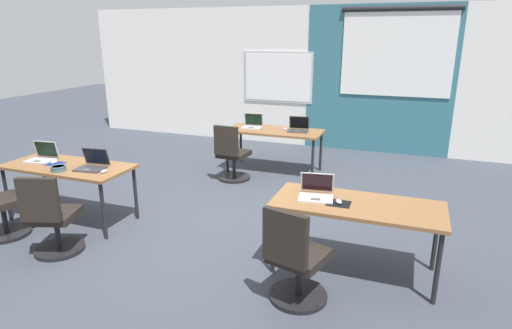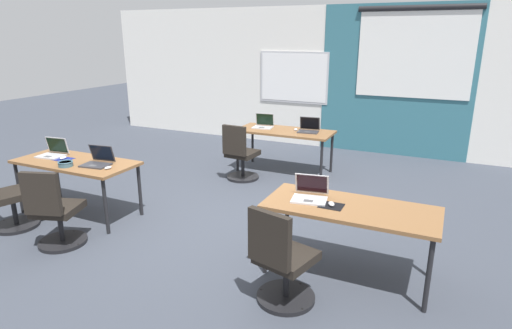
{
  "view_description": "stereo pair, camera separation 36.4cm",
  "coord_description": "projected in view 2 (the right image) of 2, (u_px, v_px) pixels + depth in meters",
  "views": [
    {
      "loc": [
        2.16,
        -4.43,
        2.25
      ],
      "look_at": [
        0.5,
        -0.0,
        0.8
      ],
      "focal_mm": 29.76,
      "sensor_mm": 36.0,
      "label": 1
    },
    {
      "loc": [
        2.5,
        -4.29,
        2.25
      ],
      "look_at": [
        0.5,
        -0.0,
        0.8
      ],
      "focal_mm": 29.76,
      "sensor_mm": 36.0,
      "label": 2
    }
  ],
  "objects": [
    {
      "name": "mouse_near_right_inner",
      "position": [
        331.0,
        204.0,
        3.95
      ],
      "size": [
        0.09,
        0.11,
        0.03
      ],
      "color": "#B2B2B7",
      "rests_on": "mousepad_near_right_inner"
    },
    {
      "name": "mousepad_near_right_inner",
      "position": [
        331.0,
        206.0,
        3.96
      ],
      "size": [
        0.22,
        0.19,
        0.0
      ],
      "color": "black",
      "rests_on": "desk_near_right"
    },
    {
      "name": "desk_near_left",
      "position": [
        76.0,
        166.0,
        5.38
      ],
      "size": [
        1.6,
        0.7,
        0.72
      ],
      "color": "brown",
      "rests_on": "ground"
    },
    {
      "name": "mouse_near_left_end",
      "position": [
        63.0,
        158.0,
        5.43
      ],
      "size": [
        0.07,
        0.1,
        0.03
      ],
      "color": "silver",
      "rests_on": "mousepad_near_left_end"
    },
    {
      "name": "laptop_near_right_inner",
      "position": [
        310.0,
        194.0,
        4.12
      ],
      "size": [
        0.37,
        0.35,
        0.23
      ],
      "rotation": [
        0.0,
        0.0,
        0.16
      ],
      "color": "silver",
      "rests_on": "desk_near_right"
    },
    {
      "name": "chair_near_left_end",
      "position": [
        6.0,
        199.0,
        5.04
      ],
      "size": [
        0.56,
        0.61,
        0.92
      ],
      "rotation": [
        0.0,
        0.0,
        2.82
      ],
      "color": "black",
      "rests_on": "ground"
    },
    {
      "name": "laptop_far_right",
      "position": [
        309.0,
        129.0,
        6.96
      ],
      "size": [
        0.36,
        0.33,
        0.23
      ],
      "rotation": [
        0.0,
        0.0,
        0.13
      ],
      "color": "#333338",
      "rests_on": "desk_far_center"
    },
    {
      "name": "mouse_near_left_inner",
      "position": [
        108.0,
        168.0,
        5.04
      ],
      "size": [
        0.06,
        0.1,
        0.03
      ],
      "color": "#B2B2B7",
      "rests_on": "desk_near_left"
    },
    {
      "name": "laptop_near_left_end",
      "position": [
        53.0,
        152.0,
        5.57
      ],
      "size": [
        0.36,
        0.31,
        0.23
      ],
      "rotation": [
        0.0,
        0.0,
        0.12
      ],
      "color": "#B7B7BC",
      "rests_on": "desk_near_left"
    },
    {
      "name": "chair_near_right_inner",
      "position": [
        282.0,
        265.0,
        3.61
      ],
      "size": [
        0.54,
        0.59,
        0.92
      ],
      "rotation": [
        0.0,
        0.0,
        2.89
      ],
      "color": "black",
      "rests_on": "ground"
    },
    {
      "name": "desk_far_center",
      "position": [
        285.0,
        134.0,
        7.1
      ],
      "size": [
        1.6,
        0.7,
        0.72
      ],
      "color": "brown",
      "rests_on": "ground"
    },
    {
      "name": "mouse_far_right",
      "position": [
        296.0,
        129.0,
        7.06
      ],
      "size": [
        0.09,
        0.11,
        0.03
      ],
      "color": "silver",
      "rests_on": "desk_far_center"
    },
    {
      "name": "snack_bowl",
      "position": [
        65.0,
        164.0,
        5.14
      ],
      "size": [
        0.18,
        0.18,
        0.06
      ],
      "color": "#3D6070",
      "rests_on": "desk_near_left"
    },
    {
      "name": "back_wall_assembly",
      "position": [
        323.0,
        78.0,
        8.59
      ],
      "size": [
        10.0,
        0.27,
        2.8
      ],
      "color": "silver",
      "rests_on": "ground"
    },
    {
      "name": "chair_far_left",
      "position": [
        240.0,
        157.0,
        6.77
      ],
      "size": [
        0.52,
        0.55,
        0.92
      ],
      "rotation": [
        0.0,
        0.0,
        3.07
      ],
      "color": "black",
      "rests_on": "ground"
    },
    {
      "name": "chair_near_left_inner",
      "position": [
        55.0,
        215.0,
        4.6
      ],
      "size": [
        0.56,
        0.61,
        0.92
      ],
      "rotation": [
        0.0,
        0.0,
        3.46
      ],
      "color": "black",
      "rests_on": "ground"
    },
    {
      "name": "mousepad_near_left_end",
      "position": [
        63.0,
        159.0,
        5.44
      ],
      "size": [
        0.22,
        0.19,
        0.0
      ],
      "color": "navy",
      "rests_on": "desk_near_left"
    },
    {
      "name": "desk_near_right",
      "position": [
        350.0,
        212.0,
        3.97
      ],
      "size": [
        1.6,
        0.7,
        0.72
      ],
      "color": "brown",
      "rests_on": "ground"
    },
    {
      "name": "ground_plane",
      "position": [
        221.0,
        220.0,
        5.39
      ],
      "size": [
        24.0,
        24.0,
        0.0
      ],
      "color": "#383D47"
    },
    {
      "name": "laptop_near_left_inner",
      "position": [
        98.0,
        161.0,
        5.19
      ],
      "size": [
        0.37,
        0.33,
        0.23
      ],
      "rotation": [
        0.0,
        0.0,
        0.13
      ],
      "color": "#333338",
      "rests_on": "desk_near_left"
    },
    {
      "name": "laptop_far_left",
      "position": [
        263.0,
        125.0,
        7.28
      ],
      "size": [
        0.36,
        0.31,
        0.23
      ],
      "rotation": [
        0.0,
        0.0,
        0.12
      ],
      "color": "#B7B7BC",
      "rests_on": "desk_far_center"
    }
  ]
}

